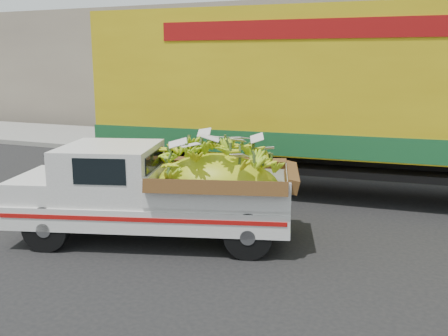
% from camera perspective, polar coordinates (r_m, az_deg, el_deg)
% --- Properties ---
extents(ground, '(100.00, 100.00, 0.00)m').
position_cam_1_polar(ground, '(7.24, -1.91, -10.36)').
color(ground, black).
rests_on(ground, ground).
extents(curb, '(60.00, 0.25, 0.15)m').
position_cam_1_polar(curb, '(13.56, 10.05, 0.38)').
color(curb, gray).
rests_on(curb, ground).
extents(sidewalk, '(60.00, 4.00, 0.14)m').
position_cam_1_polar(sidewalk, '(15.59, 11.70, 1.79)').
color(sidewalk, gray).
rests_on(sidewalk, ground).
extents(building_left, '(18.00, 6.00, 5.00)m').
position_cam_1_polar(building_left, '(23.60, -5.00, 11.29)').
color(building_left, gray).
rests_on(building_left, ground).
extents(pickup_truck, '(4.53, 2.69, 1.50)m').
position_cam_1_polar(pickup_truck, '(7.80, -5.80, -2.56)').
color(pickup_truck, black).
rests_on(pickup_truck, ground).
extents(semi_trailer, '(12.04, 3.26, 3.80)m').
position_cam_1_polar(semi_trailer, '(10.61, 17.79, 7.99)').
color(semi_trailer, black).
rests_on(semi_trailer, ground).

